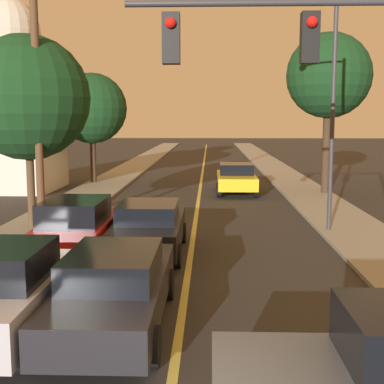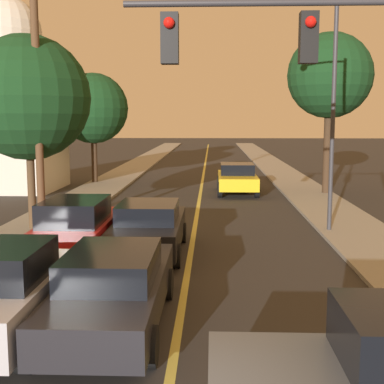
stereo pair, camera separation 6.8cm
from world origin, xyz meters
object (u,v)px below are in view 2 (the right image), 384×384
Objects in this scene: tree_left_far at (28,98)px; tree_left_near at (93,109)px; utility_pole_left at (37,88)px; tree_right_near at (330,76)px; traffic_signal_mast at (327,82)px; car_far_oncoming at (237,178)px; streetlamp_right at (319,76)px; car_near_lane_front at (114,287)px; car_outer_lane_second at (77,230)px; domed_building_left at (9,103)px; car_near_lane_second at (149,228)px; car_outer_lane_front at (2,291)px.

tree_left_near is at bearing 93.54° from tree_left_far.
utility_pole_left is 1.13× the size of tree_right_near.
utility_pole_left is at bearing 139.41° from traffic_signal_mast.
traffic_signal_mast reaches higher than car_far_oncoming.
streetlamp_right reaches higher than tree_left_near.
car_near_lane_front is 1.07× the size of car_far_oncoming.
traffic_signal_mast reaches higher than car_outer_lane_second.
tree_left_near reaches higher than car_outer_lane_second.
traffic_signal_mast is at bearing -54.76° from domed_building_left.
tree_right_near reaches higher than traffic_signal_mast.
domed_building_left reaches higher than tree_left_far.
car_near_lane_front is 17.99m from car_far_oncoming.
tree_right_near is at bearing -5.05° from domed_building_left.
domed_building_left is (-7.11, 14.26, 3.75)m from car_outer_lane_second.
utility_pole_left is 12.87m from domed_building_left.
car_near_lane_front is 5.33m from traffic_signal_mast.
tree_left_far is (-4.25, 2.88, 3.67)m from car_near_lane_second.
car_outer_lane_front is 0.41× the size of domed_building_left.
tree_left_far is at bearing -66.16° from domed_building_left.
car_outer_lane_front is 0.65× the size of tree_left_far.
utility_pole_left is at bearing 58.38° from car_far_oncoming.
car_near_lane_front is 1.22× the size of car_outer_lane_front.
domed_building_left is (-8.92, 18.76, 3.82)m from car_near_lane_front.
car_far_oncoming is 0.47× the size of domed_building_left.
car_outer_lane_front is at bearing 75.22° from car_far_oncoming.
tree_left_far is 0.82× the size of tree_right_near.
domed_building_left is at bearing -4.90° from car_far_oncoming.
streetlamp_right is at bearing 58.28° from car_near_lane_front.
utility_pole_left is at bearing -171.75° from streetlamp_right.
car_far_oncoming is 0.79× the size of traffic_signal_mast.
tree_right_near is (9.21, 17.85, 4.96)m from car_outer_lane_front.
tree_left_far is at bearing -86.46° from tree_left_near.
car_outer_lane_second is 0.77× the size of tree_left_near.
streetlamp_right reaches higher than car_outer_lane_second.
utility_pole_left reaches higher than car_far_oncoming.
car_near_lane_second reaches higher than car_near_lane_front.
car_near_lane_front is 0.80× the size of tree_left_near.
utility_pole_left is 15.05m from tree_right_near.
streetlamp_right is at bearing -104.05° from tree_right_near.
domed_building_left is (-16.31, 1.44, -1.21)m from tree_right_near.
car_outer_lane_front is 12.04m from streetlamp_right.
car_near_lane_second is 0.45× the size of domed_building_left.
car_outer_lane_front is 0.69× the size of traffic_signal_mast.
utility_pole_left is (-1.75, 7.59, 3.84)m from car_outer_lane_front.
tree_right_near is (11.65, 9.12, 1.37)m from tree_left_far.
car_outer_lane_second is at bearing -56.57° from tree_left_far.
tree_left_near is (-5.07, 21.42, 3.57)m from car_near_lane_front.
car_near_lane_second is 16.58m from domed_building_left.
domed_building_left is at bearing -145.35° from tree_left_near.
tree_right_near is at bearing 174.54° from car_far_oncoming.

